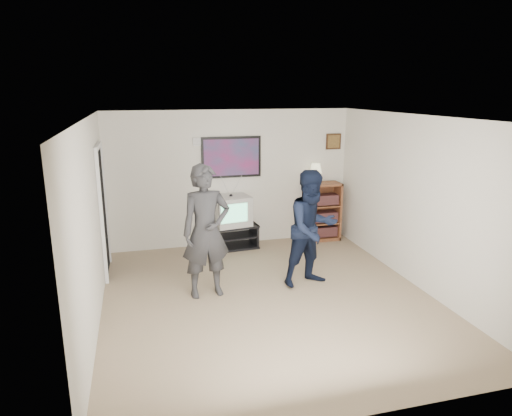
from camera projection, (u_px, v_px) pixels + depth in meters
name	position (u px, v px, depth m)	size (l,w,h in m)	color
room_shell	(263.00, 206.00, 6.39)	(4.51, 5.00, 2.51)	#8B7858
media_stand	(233.00, 236.00, 8.40)	(0.93, 0.57, 0.44)	black
crt_television	(231.00, 211.00, 8.28)	(0.64, 0.54, 0.54)	#AFAEA9
bookshelf	(322.00, 211.00, 8.80)	(0.68, 0.39, 1.12)	#552F19
table_lamp	(316.00, 173.00, 8.62)	(0.24, 0.24, 0.38)	beige
person_tall	(206.00, 232.00, 6.30)	(0.69, 0.45, 1.88)	#2C2C2F
person_short	(312.00, 228.00, 6.68)	(0.84, 0.66, 1.74)	black
controller_left	(204.00, 206.00, 6.39)	(0.03, 0.11, 0.03)	white
controller_right	(307.00, 212.00, 6.85)	(0.04, 0.13, 0.04)	white
poster	(231.00, 157.00, 8.29)	(1.10, 0.03, 0.75)	black
air_vent	(201.00, 141.00, 8.08)	(0.28, 0.02, 0.14)	white
small_picture	(333.00, 141.00, 8.73)	(0.30, 0.03, 0.30)	#3A1C12
doorway	(103.00, 212.00, 7.08)	(0.03, 0.85, 2.00)	black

